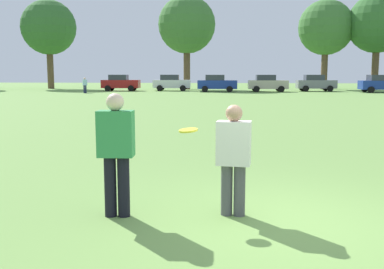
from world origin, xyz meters
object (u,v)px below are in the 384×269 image
(player_defender, at_px, (234,154))
(parked_car_near_left, at_px, (120,83))
(frisbee, at_px, (188,130))
(parked_car_mid_right, at_px, (267,83))
(parked_car_near_right, at_px, (316,83))
(parked_car_far_right, at_px, (380,84))
(player_thrower, at_px, (116,148))
(traffic_cone, at_px, (117,148))
(bystander_sideline_watcher, at_px, (85,84))
(parked_car_center, at_px, (217,83))
(parked_car_mid_left, at_px, (171,83))

(player_defender, bearing_deg, parked_car_near_left, 106.41)
(frisbee, bearing_deg, parked_car_mid_right, 84.51)
(parked_car_near_right, relative_size, parked_car_far_right, 1.00)
(player_thrower, xyz_separation_m, traffic_cone, (-1.15, 4.32, -0.74))
(player_thrower, distance_m, bystander_sideline_watcher, 40.17)
(parked_car_far_right, bearing_deg, frisbee, -110.40)
(traffic_cone, xyz_separation_m, parked_car_center, (0.82, 38.08, 0.69))
(frisbee, relative_size, parked_car_near_left, 0.06)
(player_defender, height_order, bystander_sideline_watcher, player_defender)
(frisbee, xyz_separation_m, traffic_cone, (-2.13, 4.10, -0.97))
(traffic_cone, height_order, parked_car_near_right, parked_car_near_right)
(player_defender, distance_m, parked_car_near_right, 45.52)
(parked_car_near_left, bearing_deg, parked_car_far_right, -3.81)
(player_defender, height_order, parked_car_center, parked_car_center)
(frisbee, xyz_separation_m, parked_car_far_right, (15.59, 41.92, -0.28))
(parked_car_near_right, height_order, parked_car_far_right, same)
(frisbee, bearing_deg, traffic_cone, 117.43)
(parked_car_mid_right, bearing_deg, parked_car_center, -173.05)
(player_defender, distance_m, parked_car_far_right, 44.52)
(player_defender, height_order, traffic_cone, player_defender)
(player_thrower, xyz_separation_m, frisbee, (0.98, 0.22, 0.23))
(traffic_cone, xyz_separation_m, parked_car_far_right, (17.72, 37.81, 0.69))
(parked_car_near_right, xyz_separation_m, parked_car_far_right, (6.07, -2.71, 0.00))
(parked_car_far_right, height_order, bystander_sideline_watcher, parked_car_far_right)
(player_defender, xyz_separation_m, frisbee, (-0.64, 0.02, 0.33))
(parked_car_near_right, bearing_deg, frisbee, -102.04)
(parked_car_mid_left, bearing_deg, parked_car_far_right, -7.09)
(frisbee, distance_m, parked_car_far_right, 44.72)
(frisbee, xyz_separation_m, parked_car_near_left, (-12.26, 43.77, -0.28))
(frisbee, relative_size, traffic_cone, 0.57)
(player_thrower, xyz_separation_m, bystander_sideline_watcher, (-13.34, 37.89, -0.09))
(player_defender, xyz_separation_m, bystander_sideline_watcher, (-14.96, 37.70, 0.01))
(parked_car_near_left, distance_m, parked_car_mid_right, 16.41)
(player_thrower, relative_size, parked_car_mid_right, 0.40)
(frisbee, height_order, parked_car_near_right, parked_car_near_right)
(traffic_cone, distance_m, parked_car_mid_right, 39.25)
(player_defender, distance_m, bystander_sideline_watcher, 40.56)
(parked_car_center, bearing_deg, parked_car_far_right, -0.91)
(frisbee, height_order, parked_car_far_right, parked_car_far_right)
(traffic_cone, xyz_separation_m, parked_car_near_left, (-10.13, 39.66, 0.69))
(frisbee, bearing_deg, parked_car_near_right, 77.96)
(player_thrower, height_order, player_defender, player_thrower)
(parked_car_far_right, bearing_deg, parked_car_near_left, 176.19)
(traffic_cone, bearing_deg, parked_car_near_left, 104.33)
(traffic_cone, height_order, parked_car_mid_left, parked_car_mid_left)
(parked_car_near_left, relative_size, parked_car_center, 1.00)
(parked_car_near_right, bearing_deg, traffic_cone, -106.03)
(parked_car_mid_right, bearing_deg, parked_car_far_right, -4.64)
(traffic_cone, relative_size, parked_car_near_left, 0.11)
(traffic_cone, relative_size, parked_car_mid_left, 0.11)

